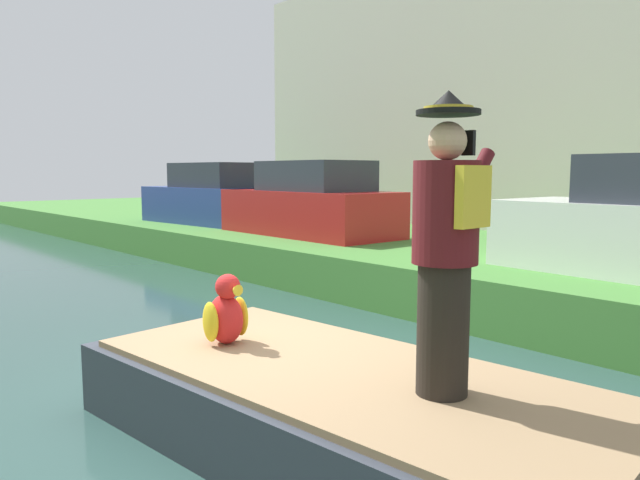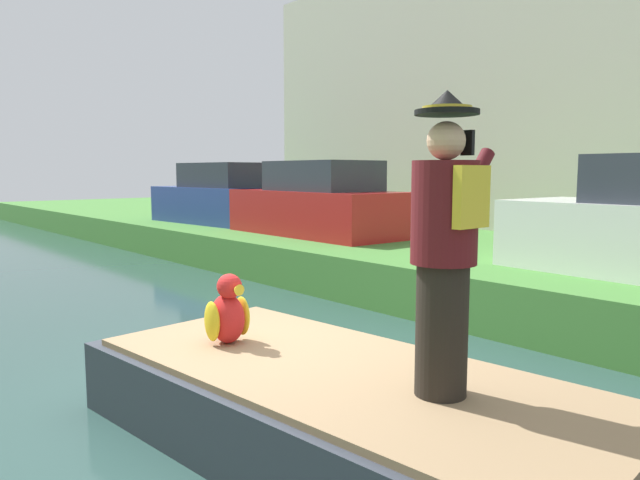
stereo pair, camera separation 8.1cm
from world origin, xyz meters
name	(u,v)px [view 1 (the left image)]	position (x,y,z in m)	size (l,w,h in m)	color
ground_plane	(254,418)	(0.00, 0.00, 0.00)	(80.00, 80.00, 0.00)	#4C4742
canal_water	(254,412)	(0.00, 0.00, 0.05)	(6.49, 48.00, 0.10)	#2D4C47
boat	(344,411)	(0.00, -1.09, 0.40)	(2.19, 4.35, 0.61)	#333842
person_pirate	(446,246)	(0.13, -1.83, 1.64)	(0.61, 0.42, 1.85)	black
parrot_plush	(226,314)	(-0.27, -0.02, 0.95)	(0.36, 0.34, 0.57)	red
parked_car_red	(310,204)	(5.14, 5.20, 1.43)	(1.77, 4.03, 1.50)	red
parked_car_blue	(214,198)	(5.14, 8.87, 1.43)	(1.98, 4.11, 1.50)	#2D4293
building_row	(593,92)	(11.41, 2.30, 3.94)	(5.66, 17.00, 6.29)	beige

